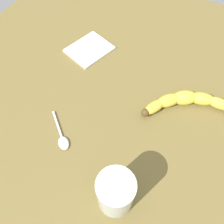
# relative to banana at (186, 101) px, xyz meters

# --- Properties ---
(wooden_tabletop) EXTENTS (1.20, 1.20, 0.03)m
(wooden_tabletop) POSITION_rel_banana_xyz_m (0.12, -0.08, -0.03)
(wooden_tabletop) COLOR brown
(wooden_tabletop) RESTS_ON ground
(banana) EXTENTS (0.14, 0.20, 0.04)m
(banana) POSITION_rel_banana_xyz_m (0.00, 0.00, 0.00)
(banana) COLOR yellow
(banana) RESTS_ON wooden_tabletop
(smoothie_glass) EXTENTS (0.07, 0.07, 0.11)m
(smoothie_glass) POSITION_rel_banana_xyz_m (0.29, -0.05, 0.03)
(smoothie_glass) COLOR silver
(smoothie_glass) RESTS_ON wooden_tabletop
(teaspoon) EXTENTS (0.08, 0.10, 0.01)m
(teaspoon) POSITION_rel_banana_xyz_m (0.23, -0.22, -0.01)
(teaspoon) COLOR silver
(teaspoon) RESTS_ON wooden_tabletop
(folded_napkin) EXTENTS (0.15, 0.14, 0.01)m
(folded_napkin) POSITION_rel_banana_xyz_m (-0.06, -0.32, -0.02)
(folded_napkin) COLOR white
(folded_napkin) RESTS_ON wooden_tabletop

